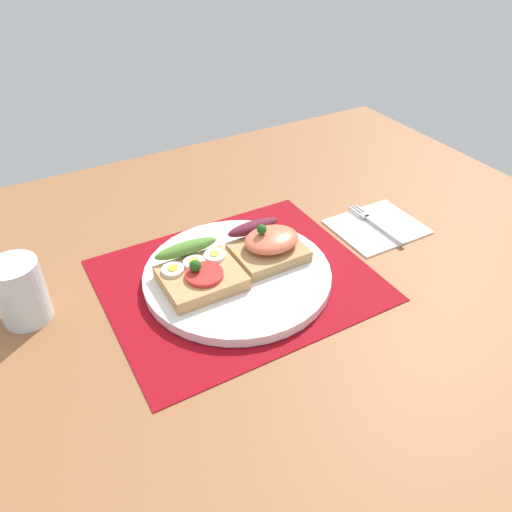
# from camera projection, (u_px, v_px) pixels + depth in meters

# --- Properties ---
(ground_plane) EXTENTS (1.20, 0.90, 0.03)m
(ground_plane) POSITION_uv_depth(u_px,v_px,m) (238.00, 289.00, 0.72)
(ground_plane) COLOR #925C37
(placemat) EXTENTS (0.36, 0.30, 0.00)m
(placemat) POSITION_uv_depth(u_px,v_px,m) (238.00, 279.00, 0.71)
(placemat) COLOR maroon
(placemat) RESTS_ON ground_plane
(plate) EXTENTS (0.26, 0.26, 0.01)m
(plate) POSITION_uv_depth(u_px,v_px,m) (237.00, 275.00, 0.70)
(plate) COLOR white
(plate) RESTS_ON placemat
(sandwich_egg_tomato) EXTENTS (0.10, 0.10, 0.04)m
(sandwich_egg_tomato) POSITION_uv_depth(u_px,v_px,m) (199.00, 272.00, 0.67)
(sandwich_egg_tomato) COLOR tan
(sandwich_egg_tomato) RESTS_ON plate
(sandwich_salmon) EXTENTS (0.10, 0.10, 0.05)m
(sandwich_salmon) POSITION_uv_depth(u_px,v_px,m) (268.00, 244.00, 0.72)
(sandwich_salmon) COLOR tan
(sandwich_salmon) RESTS_ON plate
(napkin) EXTENTS (0.14, 0.12, 0.01)m
(napkin) POSITION_uv_depth(u_px,v_px,m) (377.00, 226.00, 0.81)
(napkin) COLOR white
(napkin) RESTS_ON ground_plane
(fork) EXTENTS (0.02, 0.13, 0.00)m
(fork) POSITION_uv_depth(u_px,v_px,m) (375.00, 223.00, 0.81)
(fork) COLOR #B7B7BC
(fork) RESTS_ON napkin
(drinking_glass) EXTENTS (0.06, 0.06, 0.09)m
(drinking_glass) POSITION_uv_depth(u_px,v_px,m) (20.00, 292.00, 0.62)
(drinking_glass) COLOR silver
(drinking_glass) RESTS_ON ground_plane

